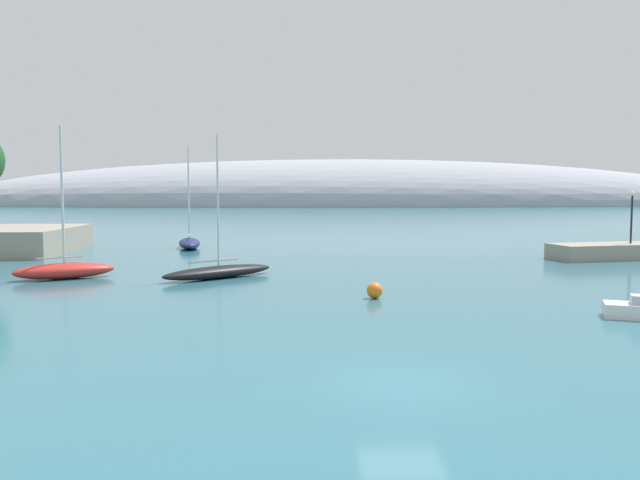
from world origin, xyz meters
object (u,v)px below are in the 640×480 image
at_px(sailboat_black_near_shore, 219,271).
at_px(sailboat_navy_mid_mooring, 189,242).
at_px(mooring_buoy_orange, 375,290).
at_px(sailboat_red_outer_mooring, 65,269).
at_px(harbor_lamp_post, 632,212).

height_order(sailboat_black_near_shore, sailboat_navy_mid_mooring, sailboat_navy_mid_mooring).
bearing_deg(sailboat_black_near_shore, mooring_buoy_orange, -81.12).
distance_m(sailboat_black_near_shore, sailboat_red_outer_mooring, 9.96).
height_order(sailboat_black_near_shore, harbor_lamp_post, sailboat_black_near_shore).
xyz_separation_m(sailboat_black_near_shore, sailboat_red_outer_mooring, (-9.96, 0.12, 0.13)).
relative_size(sailboat_black_near_shore, sailboat_navy_mid_mooring, 0.93).
xyz_separation_m(sailboat_black_near_shore, mooring_buoy_orange, (9.18, -8.27, -0.04)).
distance_m(sailboat_navy_mid_mooring, mooring_buoy_orange, 33.20).
bearing_deg(mooring_buoy_orange, sailboat_navy_mid_mooring, 115.90).
relative_size(sailboat_navy_mid_mooring, mooring_buoy_orange, 11.72).
xyz_separation_m(sailboat_red_outer_mooring, harbor_lamp_post, (43.01, 10.22, 3.35)).
relative_size(sailboat_navy_mid_mooring, harbor_lamp_post, 2.30).
bearing_deg(mooring_buoy_orange, harbor_lamp_post, 37.92).
bearing_deg(sailboat_black_near_shore, sailboat_navy_mid_mooring, 64.73).
bearing_deg(sailboat_navy_mid_mooring, mooring_buoy_orange, -164.05).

